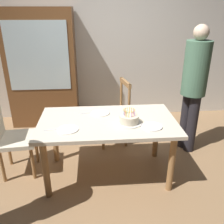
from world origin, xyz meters
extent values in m
plane|color=#93704C|center=(0.00, 0.00, 0.00)|extent=(6.40, 6.40, 0.00)
cube|color=beige|center=(0.00, 1.85, 1.30)|extent=(6.40, 0.10, 2.60)
cube|color=beige|center=(0.00, 0.00, 0.71)|extent=(1.53, 0.87, 0.04)
cylinder|color=#9E7042|center=(-0.67, -0.34, 0.34)|extent=(0.07, 0.07, 0.69)
cylinder|color=#9E7042|center=(0.67, -0.34, 0.34)|extent=(0.07, 0.07, 0.69)
cylinder|color=#9E7042|center=(-0.67, 0.34, 0.34)|extent=(0.07, 0.07, 0.69)
cylinder|color=#9E7042|center=(0.67, 0.34, 0.34)|extent=(0.07, 0.07, 0.69)
cylinder|color=silver|center=(0.23, -0.09, 0.73)|extent=(0.28, 0.28, 0.01)
cylinder|color=beige|center=(0.23, -0.09, 0.78)|extent=(0.21, 0.21, 0.09)
cylinder|color=#F2994C|center=(0.29, -0.09, 0.85)|extent=(0.01, 0.01, 0.05)
sphere|color=#FFC64C|center=(0.29, -0.09, 0.88)|extent=(0.01, 0.01, 0.01)
cylinder|color=#D872CC|center=(0.28, -0.06, 0.85)|extent=(0.01, 0.01, 0.05)
sphere|color=#FFC64C|center=(0.28, -0.06, 0.88)|extent=(0.01, 0.01, 0.01)
cylinder|color=yellow|center=(0.26, -0.04, 0.85)|extent=(0.01, 0.01, 0.05)
sphere|color=#FFC64C|center=(0.26, -0.04, 0.88)|extent=(0.01, 0.01, 0.01)
cylinder|color=yellow|center=(0.24, -0.04, 0.85)|extent=(0.01, 0.01, 0.05)
sphere|color=#FFC64C|center=(0.24, -0.04, 0.88)|extent=(0.01, 0.01, 0.01)
cylinder|color=#66CC72|center=(0.21, -0.04, 0.85)|extent=(0.01, 0.01, 0.05)
sphere|color=#FFC64C|center=(0.21, -0.04, 0.88)|extent=(0.01, 0.01, 0.01)
cylinder|color=#F2994C|center=(0.19, -0.05, 0.85)|extent=(0.01, 0.01, 0.05)
sphere|color=#FFC64C|center=(0.19, -0.05, 0.88)|extent=(0.01, 0.01, 0.01)
cylinder|color=yellow|center=(0.18, -0.07, 0.85)|extent=(0.01, 0.01, 0.05)
sphere|color=#FFC64C|center=(0.18, -0.07, 0.88)|extent=(0.01, 0.01, 0.01)
cylinder|color=#4C7FE5|center=(0.17, -0.09, 0.85)|extent=(0.01, 0.01, 0.05)
sphere|color=#FFC64C|center=(0.17, -0.09, 0.88)|extent=(0.01, 0.01, 0.01)
cylinder|color=#D872CC|center=(0.18, -0.12, 0.85)|extent=(0.01, 0.01, 0.05)
sphere|color=#FFC64C|center=(0.18, -0.12, 0.88)|extent=(0.01, 0.01, 0.01)
cylinder|color=yellow|center=(0.19, -0.14, 0.85)|extent=(0.01, 0.01, 0.05)
sphere|color=#FFC64C|center=(0.19, -0.14, 0.88)|extent=(0.01, 0.01, 0.01)
cylinder|color=yellow|center=(0.22, -0.15, 0.85)|extent=(0.01, 0.01, 0.05)
sphere|color=#FFC64C|center=(0.22, -0.15, 0.88)|extent=(0.01, 0.01, 0.01)
cylinder|color=#D872CC|center=(0.24, -0.15, 0.85)|extent=(0.01, 0.01, 0.05)
sphere|color=#FFC64C|center=(0.24, -0.15, 0.88)|extent=(0.01, 0.01, 0.01)
cylinder|color=#E54C4C|center=(0.26, -0.14, 0.85)|extent=(0.01, 0.01, 0.05)
sphere|color=#FFC64C|center=(0.26, -0.14, 0.88)|extent=(0.01, 0.01, 0.01)
cylinder|color=#D872CC|center=(0.28, -0.12, 0.85)|extent=(0.01, 0.01, 0.05)
sphere|color=#FFC64C|center=(0.28, -0.12, 0.88)|extent=(0.01, 0.01, 0.01)
cylinder|color=white|center=(-0.42, -0.20, 0.73)|extent=(0.22, 0.22, 0.01)
cylinder|color=white|center=(-0.08, 0.20, 0.73)|extent=(0.22, 0.22, 0.01)
cylinder|color=white|center=(0.46, -0.20, 0.73)|extent=(0.22, 0.22, 0.01)
cube|color=silver|center=(-0.58, -0.18, 0.73)|extent=(0.18, 0.04, 0.01)
cube|color=silver|center=(-0.24, 0.21, 0.73)|extent=(0.18, 0.06, 0.01)
cube|color=silver|center=(0.30, -0.18, 0.73)|extent=(0.18, 0.06, 0.01)
cube|color=tan|center=(0.10, 0.76, 0.45)|extent=(0.52, 0.52, 0.05)
cylinder|color=#9E7042|center=(-0.10, 0.89, 0.21)|extent=(0.04, 0.04, 0.42)
cylinder|color=#9E7042|center=(-0.03, 0.56, 0.21)|extent=(0.04, 0.04, 0.42)
cylinder|color=#9E7042|center=(0.24, 0.95, 0.21)|extent=(0.04, 0.04, 0.42)
cylinder|color=#9E7042|center=(0.30, 0.62, 0.21)|extent=(0.04, 0.04, 0.42)
cylinder|color=#9E7042|center=(0.27, 0.97, 0.70)|extent=(0.04, 0.04, 0.50)
cylinder|color=#9E7042|center=(0.33, 0.62, 0.70)|extent=(0.04, 0.04, 0.50)
cube|color=#9E7042|center=(0.30, 0.79, 0.92)|extent=(0.12, 0.40, 0.06)
cube|color=beige|center=(-1.07, 0.13, 0.45)|extent=(0.47, 0.47, 0.05)
cylinder|color=#9E7042|center=(-0.88, -0.02, 0.21)|extent=(0.04, 0.04, 0.42)
cylinder|color=#9E7042|center=(-0.91, 0.32, 0.21)|extent=(0.04, 0.04, 0.42)
cylinder|color=#9E7042|center=(-1.22, -0.05, 0.21)|extent=(0.04, 0.04, 0.42)
cylinder|color=#9E7042|center=(-1.25, 0.29, 0.21)|extent=(0.04, 0.04, 0.42)
cylinder|color=#262328|center=(1.14, 0.56, 0.41)|extent=(0.14, 0.14, 0.83)
cylinder|color=#262328|center=(1.19, 0.44, 0.41)|extent=(0.14, 0.14, 0.83)
cylinder|color=#4C7259|center=(1.16, 0.50, 1.17)|extent=(0.32, 0.32, 0.69)
sphere|color=beige|center=(1.16, 0.50, 1.61)|extent=(0.19, 0.19, 0.19)
cube|color=brown|center=(-0.98, 1.56, 0.95)|extent=(1.10, 0.44, 1.90)
cube|color=silver|center=(-0.98, 1.34, 1.20)|extent=(0.94, 0.01, 1.04)
camera|label=1|loc=(-0.14, -2.41, 1.88)|focal=38.38mm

